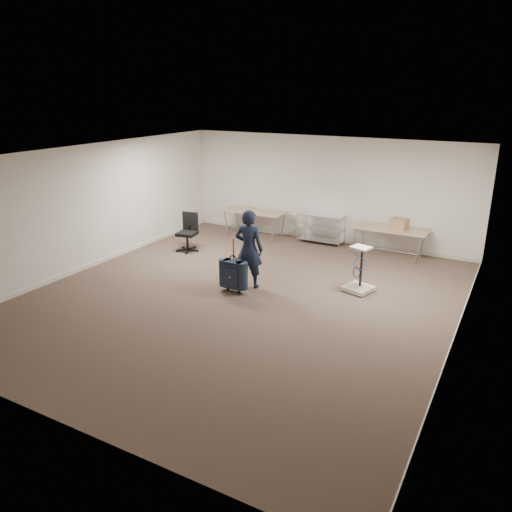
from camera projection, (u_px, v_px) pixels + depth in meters
The scene contains 10 objects.
ground at pixel (242, 297), 9.97m from camera, with size 9.00×9.00×0.00m, color #4F3B30.
room_shell at pixel (273, 273), 11.10m from camera, with size 8.00×9.00×9.00m.
folding_table_left at pixel (254, 212), 13.90m from camera, with size 1.80×0.75×0.73m.
folding_table_right at pixel (390, 230), 12.17m from camera, with size 1.80×0.75×0.73m.
wire_shelf at pixel (321, 227), 13.32m from camera, with size 1.22×0.47×0.80m.
person at pixel (249, 249), 10.26m from camera, with size 0.60×0.40×1.65m, color black.
suitcase at pixel (233, 274), 10.10m from camera, with size 0.42×0.24×1.13m.
office_chair at pixel (188, 239), 12.74m from camera, with size 0.59×0.59×0.98m.
equipment_cart at pixel (359, 280), 10.19m from camera, with size 0.65×0.65×0.96m.
cardboard_box at pixel (400, 224), 11.98m from camera, with size 0.37×0.28×0.28m, color #8F5D43.
Camera 1 is at (4.66, -7.92, 3.97)m, focal length 35.00 mm.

